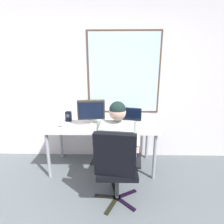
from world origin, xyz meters
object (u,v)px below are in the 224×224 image
object	(u,v)px
office_chair	(116,164)
coffee_mug	(110,126)
person_seated	(118,146)
desk_speaker	(68,116)
wine_glass	(62,122)
crt_monitor	(91,111)
laptop	(130,120)
desk	(102,129)

from	to	relation	value
office_chair	coffee_mug	world-z (taller)	office_chair
person_seated	desk_speaker	size ratio (longest dim) A/B	7.69
wine_glass	desk_speaker	xyz separation A→B (m)	(0.02, 0.32, -0.01)
person_seated	wine_glass	bearing A→B (deg)	153.97
office_chair	crt_monitor	world-z (taller)	crt_monitor
laptop	wine_glass	size ratio (longest dim) A/B	2.91
person_seated	coffee_mug	world-z (taller)	person_seated
desk	coffee_mug	distance (m)	0.25
laptop	wine_glass	distance (m)	1.05
desk	desk_speaker	bearing A→B (deg)	164.53
office_chair	desk	bearing A→B (deg)	104.73
person_seated	office_chair	bearing A→B (deg)	-96.63
crt_monitor	coffee_mug	distance (m)	0.38
office_chair	person_seated	xyz separation A→B (m)	(0.03, 0.26, 0.10)
desk	crt_monitor	world-z (taller)	crt_monitor
desk	crt_monitor	size ratio (longest dim) A/B	3.97
person_seated	laptop	xyz separation A→B (m)	(0.20, 0.61, 0.15)
person_seated	coffee_mug	xyz separation A→B (m)	(-0.12, 0.38, 0.14)
desk	laptop	world-z (taller)	laptop
desk	office_chair	distance (m)	0.86
person_seated	crt_monitor	xyz separation A→B (m)	(-0.41, 0.56, 0.31)
desk	wine_glass	bearing A→B (deg)	-164.54
office_chair	crt_monitor	xyz separation A→B (m)	(-0.38, 0.81, 0.41)
wine_glass	desk_speaker	distance (m)	0.32
office_chair	wine_glass	distance (m)	1.07
desk	wine_glass	distance (m)	0.63
wine_glass	coffee_mug	size ratio (longest dim) A/B	1.44
person_seated	wine_glass	size ratio (longest dim) A/B	8.92
wine_glass	desk	bearing A→B (deg)	15.46
coffee_mug	laptop	bearing A→B (deg)	35.32
desk	coffee_mug	bearing A→B (deg)	-56.74
crt_monitor	coffee_mug	world-z (taller)	crt_monitor
person_seated	coffee_mug	size ratio (longest dim) A/B	12.84
desk	office_chair	xyz separation A→B (m)	(0.22, -0.82, -0.11)
person_seated	desk_speaker	world-z (taller)	person_seated
desk	wine_glass	world-z (taller)	wine_glass
office_chair	coffee_mug	xyz separation A→B (m)	(-0.09, 0.64, 0.23)
coffee_mug	office_chair	bearing A→B (deg)	-81.58
wine_glass	coffee_mug	bearing A→B (deg)	-2.01
desk	coffee_mug	size ratio (longest dim) A/B	17.14
crt_monitor	desk	bearing A→B (deg)	3.58
desk_speaker	desk	bearing A→B (deg)	-15.47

